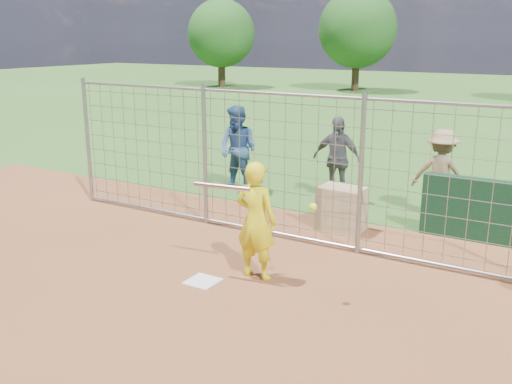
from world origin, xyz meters
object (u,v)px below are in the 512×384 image
Objects in this scene: equipment_bin at (341,209)px; bystander_a at (238,149)px; batter at (256,221)px; bystander_c at (441,174)px; bystander_b at (337,159)px.

bystander_a is at bearing 159.52° from equipment_bin.
equipment_bin is at bearing -95.32° from batter.
batter is 4.58m from bystander_c.
batter is 1.01× the size of bystander_c.
bystander_a is 4.40m from bystander_c.
equipment_bin is (3.05, -1.32, -0.57)m from bystander_a.
bystander_a is 2.42× the size of equipment_bin.
bystander_b is at bearing -81.96° from batter.
bystander_b is 2.19m from bystander_c.
batter is at bearing -82.65° from bystander_b.
bystander_c is (4.38, 0.36, -0.10)m from bystander_a.
bystander_a is at bearing -169.46° from bystander_b.
bystander_b reaches higher than equipment_bin.
bystander_c reaches higher than equipment_bin.
batter is 4.41m from bystander_b.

